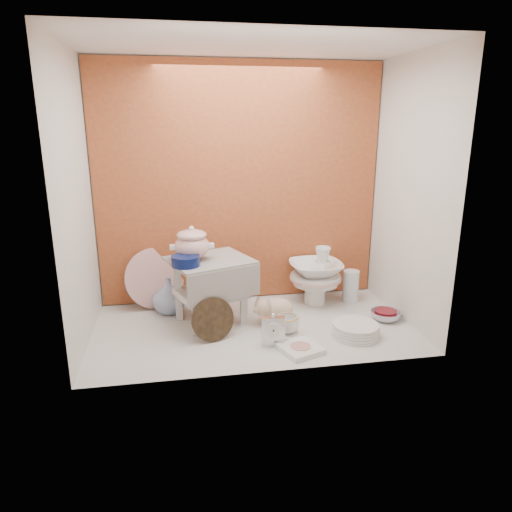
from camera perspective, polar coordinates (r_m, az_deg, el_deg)
The scene contains 17 objects.
ground at distance 2.72m, azimuth -0.35°, elevation -8.67°, with size 1.80×1.80×0.00m, color silver.
niche_shell at distance 2.65m, azimuth -1.05°, elevation 11.59°, with size 1.86×1.03×1.53m.
step_stool at distance 2.74m, azimuth -5.57°, elevation -4.22°, with size 0.44×0.38×0.38m, color silver, non-canonical shape.
soup_tureen at distance 2.65m, azimuth -7.82°, elevation 1.60°, with size 0.24×0.24×0.20m, color white, non-canonical shape.
cobalt_bowl at distance 2.56m, azimuth -8.57°, elevation -0.58°, with size 0.16×0.16×0.06m, color #091446.
floral_platter at distance 3.02m, azimuth -12.23°, elevation -2.66°, with size 0.38×0.13×0.37m, color silver, non-canonical shape.
blue_white_vase at distance 2.93m, azimuth -10.54°, elevation -4.77°, with size 0.21×0.21×0.22m, color white.
lacquer_tray at distance 2.54m, azimuth -5.28°, elevation -7.72°, with size 0.24×0.07×0.24m, color black, non-canonical shape.
mantel_clock at distance 2.48m, azimuth 2.08°, elevation -8.94°, with size 0.12×0.04×0.18m, color silver.
plush_pig at distance 2.77m, azimuth 2.46°, elevation -6.47°, with size 0.26×0.18×0.15m, color #CBAC8F.
teacup_saucer at distance 2.64m, azimuth 3.88°, elevation -9.36°, with size 0.17×0.17×0.01m, color white.
gold_rim_teacup at distance 2.62m, azimuth 3.90°, elevation -8.27°, with size 0.13×0.13×0.10m, color white.
lattice_dish at distance 2.46m, azimuth 5.45°, elevation -11.19°, with size 0.19×0.19×0.03m, color white.
dinner_plate_stack at distance 2.66m, azimuth 12.04°, elevation -8.79°, with size 0.27×0.27×0.07m, color white.
crystal_bowl at distance 2.90m, azimuth 15.50°, elevation -7.01°, with size 0.18×0.18×0.06m, color silver.
clear_glass_vase at distance 3.12m, azimuth 11.46°, elevation -3.60°, with size 0.10×0.10×0.21m, color silver.
porcelain_tower at distance 3.01m, azimuth 7.27°, elevation -2.38°, with size 0.33×0.33×0.38m, color white, non-canonical shape.
Camera 1 is at (-0.41, -2.43, 1.14)m, focal length 32.81 mm.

